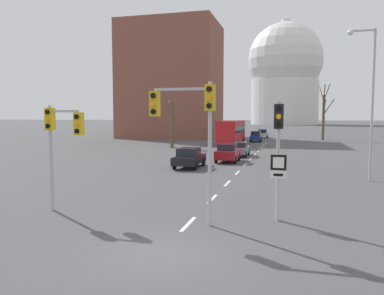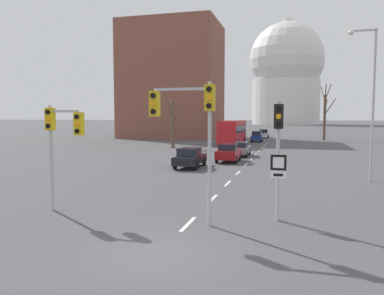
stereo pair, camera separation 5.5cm
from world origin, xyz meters
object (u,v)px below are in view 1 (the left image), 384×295
(sedan_near_right, at_px, (263,133))
(sedan_far_left, at_px, (189,157))
(traffic_signal_centre_tall, at_px, (191,117))
(sedan_near_left, at_px, (228,153))
(sedan_far_right, at_px, (256,136))
(city_bus, at_px, (232,131))
(traffic_signal_near_right, at_px, (278,138))
(route_sign_post, at_px, (278,175))
(street_lamp_right, at_px, (369,91))
(sedan_mid_centre, at_px, (240,149))
(traffic_signal_near_left, at_px, (60,132))

(sedan_near_right, xyz_separation_m, sedan_far_left, (-2.55, -44.36, -0.01))
(traffic_signal_centre_tall, relative_size, sedan_far_left, 1.23)
(sedan_near_left, bearing_deg, traffic_signal_centre_tall, -84.67)
(sedan_near_left, xyz_separation_m, sedan_far_right, (-0.04, 27.93, 0.03))
(sedan_near_right, height_order, city_bus, city_bus)
(city_bus, bearing_deg, traffic_signal_centre_tall, -83.40)
(traffic_signal_centre_tall, relative_size, city_bus, 0.49)
(traffic_signal_near_right, bearing_deg, city_bus, 101.50)
(route_sign_post, height_order, sedan_far_right, route_sign_post)
(street_lamp_right, bearing_deg, sedan_far_right, 105.86)
(sedan_near_right, relative_size, sedan_far_left, 0.91)
(sedan_near_left, relative_size, city_bus, 0.36)
(sedan_mid_centre, bearing_deg, traffic_signal_near_right, -78.94)
(sedan_near_right, distance_m, sedan_far_right, 11.88)
(traffic_signal_near_left, bearing_deg, route_sign_post, 4.64)
(traffic_signal_near_left, xyz_separation_m, sedan_far_right, (4.01, 47.15, -2.56))
(sedan_far_right, bearing_deg, street_lamp_right, -74.14)
(traffic_signal_near_left, height_order, city_bus, traffic_signal_near_left)
(route_sign_post, height_order, street_lamp_right, street_lamp_right)
(traffic_signal_centre_tall, height_order, sedan_near_right, traffic_signal_centre_tall)
(route_sign_post, distance_m, sedan_mid_centre, 24.24)
(street_lamp_right, relative_size, sedan_mid_centre, 2.13)
(route_sign_post, relative_size, sedan_near_left, 0.68)
(sedan_near_left, height_order, sedan_far_right, sedan_far_right)
(sedan_near_left, distance_m, sedan_mid_centre, 5.29)
(traffic_signal_centre_tall, xyz_separation_m, route_sign_post, (3.18, 1.25, -2.24))
(sedan_far_right, bearing_deg, sedan_near_left, -89.93)
(traffic_signal_near_left, height_order, sedan_far_right, traffic_signal_near_left)
(route_sign_post, bearing_deg, sedan_far_right, 96.22)
(sedan_near_left, bearing_deg, sedan_near_right, 89.72)
(traffic_signal_near_right, relative_size, sedan_near_left, 1.19)
(traffic_signal_near_left, height_order, sedan_mid_centre, traffic_signal_near_left)
(traffic_signal_centre_tall, height_order, sedan_far_right, traffic_signal_centre_tall)
(street_lamp_right, xyz_separation_m, sedan_near_left, (-10.08, 7.66, -4.81))
(sedan_near_left, xyz_separation_m, city_bus, (-2.70, 19.48, 1.21))
(street_lamp_right, distance_m, city_bus, 30.21)
(traffic_signal_near_left, distance_m, sedan_mid_centre, 25.04)
(street_lamp_right, relative_size, sedan_far_left, 2.19)
(traffic_signal_centre_tall, height_order, sedan_mid_centre, traffic_signal_centre_tall)
(sedan_far_left, xyz_separation_m, sedan_far_right, (2.32, 32.48, 0.05))
(sedan_far_left, bearing_deg, sedan_near_left, 62.64)
(traffic_signal_near_left, xyz_separation_m, sedan_far_left, (1.69, 14.68, -2.61))
(sedan_far_left, bearing_deg, traffic_signal_near_left, -96.56)
(traffic_signal_near_right, xyz_separation_m, sedan_near_left, (-4.99, 18.30, -2.42))
(traffic_signal_centre_tall, relative_size, sedan_near_right, 1.36)
(sedan_mid_centre, distance_m, sedan_far_left, 10.20)
(traffic_signal_near_right, height_order, traffic_signal_centre_tall, traffic_signal_centre_tall)
(traffic_signal_centre_tall, height_order, sedan_near_left, traffic_signal_centre_tall)
(sedan_mid_centre, bearing_deg, route_sign_post, -78.95)
(traffic_signal_near_left, distance_m, sedan_far_left, 15.00)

